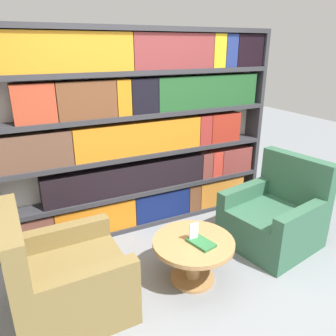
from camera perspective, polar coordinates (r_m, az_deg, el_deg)
ground_plane at (r=3.00m, az=7.45°, el=-21.93°), size 14.00×14.00×0.00m
bookshelf at (r=3.65m, az=-4.49°, el=5.98°), size 3.19×0.30×2.20m
armchair_left at (r=2.83m, az=-17.62°, el=-18.04°), size 0.87×0.83×0.93m
armchair_right at (r=3.72m, az=18.13°, el=-8.13°), size 0.99×0.96×0.93m
coffee_table at (r=3.02m, az=4.48°, el=-14.35°), size 0.73×0.73×0.41m
table_sign at (r=2.91m, az=4.58°, el=-11.24°), size 0.08×0.06×0.18m
stray_book at (r=2.91m, az=5.80°, el=-12.82°), size 0.20×0.27×0.03m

